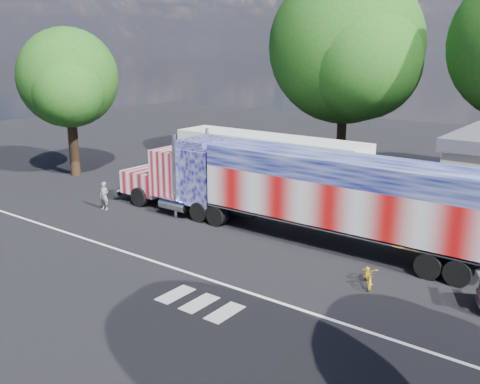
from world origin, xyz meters
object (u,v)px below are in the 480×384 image
Objects in this scene: woman at (104,196)px; tree_w_a at (69,79)px; tree_n_mid at (348,47)px; bicycle at (369,275)px; semi_truck at (293,189)px; coach_bus at (268,165)px.

tree_w_a is (-8.56, 4.38, 6.16)m from woman.
tree_n_mid is (6.30, 17.58, 8.30)m from woman.
bicycle is at bearing -10.86° from tree_w_a.
tree_n_mid reaches higher than tree_w_a.
tree_n_mid is (-4.63, 14.76, 6.75)m from semi_truck.
semi_truck is 11.40m from woman.
semi_truck is 6.69m from bicycle.
tree_n_mid is at bearing 86.33° from coach_bus.
tree_w_a is at bearing 175.43° from semi_truck.
semi_truck reaches higher than coach_bus.
coach_bus is 10.24m from woman.
bicycle is (16.46, -0.42, -0.39)m from woman.
coach_bus is (-5.22, 5.60, -0.42)m from semi_truck.
tree_n_mid is at bearing 107.42° from semi_truck.
tree_n_mid reaches higher than semi_truck.
tree_n_mid is (0.59, 9.16, 7.17)m from coach_bus.
semi_truck reaches higher than bicycle.
semi_truck is 7.66m from coach_bus.
semi_truck is 13.17× the size of woman.
coach_bus is at bearing 15.79° from tree_w_a.
tree_n_mid is (14.87, 13.20, 2.14)m from tree_w_a.
tree_n_mid is (-10.15, 18.00, 8.69)m from bicycle.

